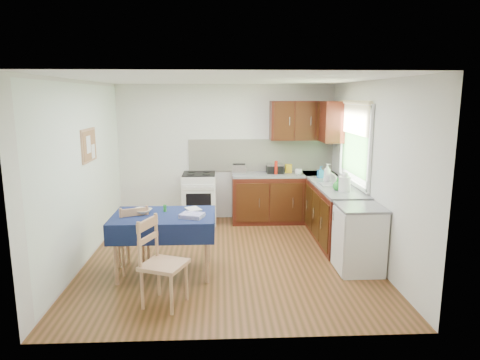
{
  "coord_description": "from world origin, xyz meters",
  "views": [
    {
      "loc": [
        -0.12,
        -5.82,
        2.28
      ],
      "look_at": [
        0.17,
        0.18,
        1.1
      ],
      "focal_mm": 32.0,
      "sensor_mm": 36.0,
      "label": 1
    }
  ],
  "objects_px": {
    "dining_table": "(164,222)",
    "sandwich_press": "(275,168)",
    "toaster": "(239,169)",
    "kettle": "(345,183)",
    "chair_near": "(160,260)",
    "chair_far": "(133,236)",
    "dish_rack": "(334,184)"
  },
  "relations": [
    {
      "from": "sandwich_press",
      "to": "kettle",
      "type": "relative_size",
      "value": 1.02
    },
    {
      "from": "toaster",
      "to": "kettle",
      "type": "relative_size",
      "value": 0.88
    },
    {
      "from": "dining_table",
      "to": "toaster",
      "type": "height_order",
      "value": "toaster"
    },
    {
      "from": "kettle",
      "to": "dish_rack",
      "type": "bearing_deg",
      "value": 95.7
    },
    {
      "from": "chair_far",
      "to": "kettle",
      "type": "relative_size",
      "value": 3.13
    },
    {
      "from": "chair_near",
      "to": "sandwich_press",
      "type": "relative_size",
      "value": 3.33
    },
    {
      "from": "sandwich_press",
      "to": "dining_table",
      "type": "bearing_deg",
      "value": -140.97
    },
    {
      "from": "toaster",
      "to": "sandwich_press",
      "type": "bearing_deg",
      "value": 1.44
    },
    {
      "from": "toaster",
      "to": "chair_near",
      "type": "bearing_deg",
      "value": -113.62
    },
    {
      "from": "chair_far",
      "to": "toaster",
      "type": "distance_m",
      "value": 2.69
    },
    {
      "from": "chair_far",
      "to": "sandwich_press",
      "type": "height_order",
      "value": "sandwich_press"
    },
    {
      "from": "toaster",
      "to": "kettle",
      "type": "height_order",
      "value": "kettle"
    },
    {
      "from": "dining_table",
      "to": "sandwich_press",
      "type": "height_order",
      "value": "sandwich_press"
    },
    {
      "from": "chair_near",
      "to": "chair_far",
      "type": "bearing_deg",
      "value": 48.73
    },
    {
      "from": "chair_far",
      "to": "chair_near",
      "type": "xyz_separation_m",
      "value": [
        0.47,
        -0.93,
        0.04
      ]
    },
    {
      "from": "dining_table",
      "to": "sandwich_press",
      "type": "distance_m",
      "value": 2.92
    },
    {
      "from": "dining_table",
      "to": "sandwich_press",
      "type": "bearing_deg",
      "value": 29.12
    },
    {
      "from": "dining_table",
      "to": "kettle",
      "type": "relative_size",
      "value": 4.48
    },
    {
      "from": "chair_near",
      "to": "toaster",
      "type": "height_order",
      "value": "toaster"
    },
    {
      "from": "dining_table",
      "to": "toaster",
      "type": "bearing_deg",
      "value": 40.25
    },
    {
      "from": "dining_table",
      "to": "kettle",
      "type": "distance_m",
      "value": 2.69
    },
    {
      "from": "dining_table",
      "to": "dish_rack",
      "type": "bearing_deg",
      "value": 1.03
    },
    {
      "from": "chair_near",
      "to": "kettle",
      "type": "bearing_deg",
      "value": -34.97
    },
    {
      "from": "dish_rack",
      "to": "toaster",
      "type": "bearing_deg",
      "value": 150.16
    },
    {
      "from": "dining_table",
      "to": "chair_near",
      "type": "distance_m",
      "value": 0.88
    },
    {
      "from": "toaster",
      "to": "kettle",
      "type": "distance_m",
      "value": 2.11
    },
    {
      "from": "dish_rack",
      "to": "dining_table",
      "type": "bearing_deg",
      "value": -148.39
    },
    {
      "from": "dish_rack",
      "to": "kettle",
      "type": "height_order",
      "value": "kettle"
    },
    {
      "from": "dining_table",
      "to": "kettle",
      "type": "height_order",
      "value": "kettle"
    },
    {
      "from": "chair_near",
      "to": "sandwich_press",
      "type": "xyz_separation_m",
      "value": [
        1.67,
        3.2,
        0.46
      ]
    },
    {
      "from": "chair_far",
      "to": "sandwich_press",
      "type": "distance_m",
      "value": 3.16
    },
    {
      "from": "dining_table",
      "to": "chair_far",
      "type": "bearing_deg",
      "value": 146.56
    }
  ]
}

